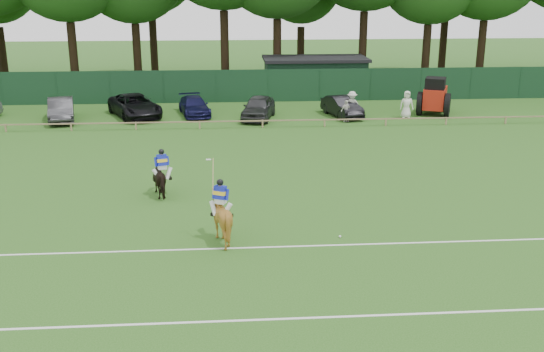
{
  "coord_description": "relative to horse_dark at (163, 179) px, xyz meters",
  "views": [
    {
      "loc": [
        -1.32,
        -21.7,
        9.07
      ],
      "look_at": [
        0.5,
        3.0,
        1.4
      ],
      "focal_mm": 42.0,
      "sensor_mm": 36.0,
      "label": 1
    }
  ],
  "objects": [
    {
      "name": "sedan_navy",
      "position": [
        0.63,
        17.26,
        -0.12
      ],
      "size": [
        2.64,
        4.66,
        1.27
      ],
      "primitive_type": "imported",
      "rotation": [
        0.0,
        0.0,
        0.21
      ],
      "color": "#12123A",
      "rests_on": "ground"
    },
    {
      "name": "spectator_mid",
      "position": [
        10.77,
        14.35,
        -0.02
      ],
      "size": [
        0.92,
        0.76,
        1.47
      ],
      "primitive_type": "imported",
      "rotation": [
        0.0,
        0.0,
        0.56
      ],
      "color": "silver",
      "rests_on": "ground"
    },
    {
      "name": "rider_chestnut",
      "position": [
        2.54,
        -5.29,
        0.94
      ],
      "size": [
        0.89,
        0.79,
        2.05
      ],
      "rotation": [
        0.0,
        0.0,
        2.67
      ],
      "color": "silver",
      "rests_on": "ground"
    },
    {
      "name": "horse_chestnut",
      "position": [
        2.55,
        -5.28,
        0.15
      ],
      "size": [
        2.04,
        2.12,
        1.81
      ],
      "primitive_type": "imported",
      "rotation": [
        0.0,
        0.0,
        2.67
      ],
      "color": "brown",
      "rests_on": "ground"
    },
    {
      "name": "tractor",
      "position": [
        17.39,
        16.32,
        0.48
      ],
      "size": [
        3.13,
        3.67,
        2.61
      ],
      "rotation": [
        0.0,
        0.0,
        -0.41
      ],
      "color": "red",
      "rests_on": "ground"
    },
    {
      "name": "pitch_rail",
      "position": [
        4.13,
        12.97,
        -0.31
      ],
      "size": [
        62.1,
        0.1,
        0.5
      ],
      "color": "#997F5B",
      "rests_on": "ground"
    },
    {
      "name": "estate_black",
      "position": [
        10.82,
        16.07,
        -0.06
      ],
      "size": [
        2.53,
        4.44,
        1.38
      ],
      "primitive_type": "imported",
      "rotation": [
        0.0,
        0.0,
        0.27
      ],
      "color": "black",
      "rests_on": "ground"
    },
    {
      "name": "hatch_grey",
      "position": [
        5.02,
        15.7,
        0.02
      ],
      "size": [
        2.85,
        4.87,
        1.56
      ],
      "primitive_type": "imported",
      "rotation": [
        0.0,
        0.0,
        -0.23
      ],
      "color": "#2F3032",
      "rests_on": "ground"
    },
    {
      "name": "perimeter_fence",
      "position": [
        4.13,
        21.97,
        0.5
      ],
      "size": [
        92.08,
        0.08,
        2.5
      ],
      "color": "#14351E",
      "rests_on": "ground"
    },
    {
      "name": "pitch_lines",
      "position": [
        4.13,
        -8.53,
        -0.75
      ],
      "size": [
        60.0,
        5.1,
        0.01
      ],
      "color": "silver",
      "rests_on": "ground"
    },
    {
      "name": "tree_row",
      "position": [
        6.13,
        29.97,
        -0.75
      ],
      "size": [
        96.0,
        12.0,
        21.0
      ],
      "primitive_type": null,
      "color": "#26561C",
      "rests_on": "ground"
    },
    {
      "name": "suv_black",
      "position": [
        -3.41,
        16.98,
        0.02
      ],
      "size": [
        4.62,
        6.1,
        1.54
      ],
      "primitive_type": "imported",
      "rotation": [
        0.0,
        0.0,
        0.43
      ],
      "color": "black",
      "rests_on": "ground"
    },
    {
      "name": "horse_dark",
      "position": [
        0.0,
        0.0,
        0.0
      ],
      "size": [
        1.34,
        1.95,
        1.51
      ],
      "primitive_type": "imported",
      "rotation": [
        0.0,
        0.0,
        3.46
      ],
      "color": "black",
      "rests_on": "ground"
    },
    {
      "name": "spectator_right",
      "position": [
        15.11,
        15.25,
        0.17
      ],
      "size": [
        0.96,
        0.68,
        1.86
      ],
      "primitive_type": "imported",
      "rotation": [
        0.0,
        0.0,
        -0.1
      ],
      "color": "silver",
      "rests_on": "ground"
    },
    {
      "name": "ground",
      "position": [
        4.13,
        -5.03,
        -0.75
      ],
      "size": [
        160.0,
        160.0,
        0.0
      ],
      "primitive_type": "plane",
      "color": "#1E4C14",
      "rests_on": "ground"
    },
    {
      "name": "rider_dark",
      "position": [
        0.0,
        -0.01,
        0.7
      ],
      "size": [
        0.92,
        0.53,
        1.41
      ],
      "rotation": [
        0.0,
        0.0,
        3.46
      ],
      "color": "silver",
      "rests_on": "ground"
    },
    {
      "name": "spectator_left",
      "position": [
        11.39,
        15.52,
        0.16
      ],
      "size": [
        1.29,
        0.88,
        1.83
      ],
      "primitive_type": "imported",
      "rotation": [
        0.0,
        0.0,
        -0.18
      ],
      "color": "beige",
      "rests_on": "ground"
    },
    {
      "name": "utility_shed",
      "position": [
        10.13,
        24.97,
        0.78
      ],
      "size": [
        8.4,
        4.4,
        3.04
      ],
      "color": "#14331E",
      "rests_on": "ground"
    },
    {
      "name": "polo_ball",
      "position": [
        6.9,
        -5.34,
        -0.71
      ],
      "size": [
        0.09,
        0.09,
        0.09
      ],
      "primitive_type": "sphere",
      "color": "silver",
      "rests_on": "ground"
    },
    {
      "name": "sedan_grey",
      "position": [
        -8.17,
        16.03,
        0.0
      ],
      "size": [
        2.59,
        4.85,
        1.52
      ],
      "primitive_type": "imported",
      "rotation": [
        0.0,
        0.0,
        0.22
      ],
      "color": "#2B2B2D",
      "rests_on": "ground"
    }
  ]
}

